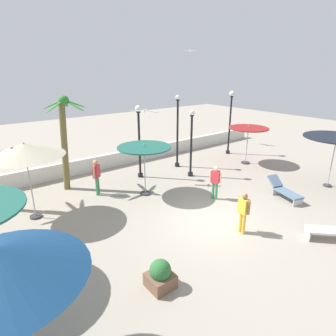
{
  "coord_description": "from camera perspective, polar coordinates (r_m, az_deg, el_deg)",
  "views": [
    {
      "loc": [
        -7.56,
        -6.75,
        5.73
      ],
      "look_at": [
        0.0,
        2.96,
        1.4
      ],
      "focal_mm": 30.35,
      "sensor_mm": 36.0,
      "label": 1
    }
  ],
  "objects": [
    {
      "name": "lamp_post_0",
      "position": [
        16.97,
        1.92,
        7.55
      ],
      "size": [
        0.28,
        0.28,
        4.3
      ],
      "color": "black",
      "rests_on": "ground_plane"
    },
    {
      "name": "lamp_post_1",
      "position": [
        15.49,
        4.69,
        5.26
      ],
      "size": [
        0.29,
        0.29,
        3.68
      ],
      "color": "black",
      "rests_on": "ground_plane"
    },
    {
      "name": "seagull_1",
      "position": [
        22.94,
        4.55,
        22.44
      ],
      "size": [
        0.5,
        1.14,
        0.14
      ],
      "color": "white"
    },
    {
      "name": "guest_0",
      "position": [
        10.62,
        14.92,
        -8.02
      ],
      "size": [
        0.27,
        0.56,
        1.59
      ],
      "color": "gold",
      "rests_on": "ground_plane"
    },
    {
      "name": "seagull_0",
      "position": [
        14.32,
        -4.84,
        11.33
      ],
      "size": [
        1.09,
        1.08,
        0.16
      ],
      "color": "white"
    },
    {
      "name": "patio_umbrella_2",
      "position": [
        11.92,
        -26.87,
        3.24
      ],
      "size": [
        2.91,
        2.91,
        3.14
      ],
      "color": "#333338",
      "rests_on": "ground_plane"
    },
    {
      "name": "patio_umbrella_3",
      "position": [
        13.05,
        -4.8,
        3.62
      ],
      "size": [
        2.47,
        2.47,
        2.5
      ],
      "color": "#333338",
      "rests_on": "ground_plane"
    },
    {
      "name": "guest_2",
      "position": [
        13.72,
        -14.17,
        -1.12
      ],
      "size": [
        0.44,
        0.42,
        1.74
      ],
      "color": "#3F8C59",
      "rests_on": "ground_plane"
    },
    {
      "name": "lamp_post_3",
      "position": [
        15.28,
        -5.82,
        6.42
      ],
      "size": [
        0.34,
        0.34,
        3.93
      ],
      "color": "black",
      "rests_on": "ground_plane"
    },
    {
      "name": "boundary_wall",
      "position": [
        17.79,
        -10.94,
        1.65
      ],
      "size": [
        25.2,
        0.3,
        0.83
      ],
      "primitive_type": "cube",
      "color": "silver",
      "rests_on": "ground_plane"
    },
    {
      "name": "guest_1",
      "position": [
        13.06,
        9.5,
        -2.29
      ],
      "size": [
        0.36,
        0.52,
        1.6
      ],
      "color": "#3F8C59",
      "rests_on": "ground_plane"
    },
    {
      "name": "lounge_chair_0",
      "position": [
        14.26,
        22.28,
        -4.11
      ],
      "size": [
        1.06,
        1.96,
        0.84
      ],
      "color": "#B7B7BC",
      "rests_on": "ground_plane"
    },
    {
      "name": "lounge_chair_1",
      "position": [
        11.71,
        30.5,
        -10.61
      ],
      "size": [
        1.69,
        1.7,
        0.82
      ],
      "color": "#B7B7BC",
      "rests_on": "ground_plane"
    },
    {
      "name": "palm_tree_1",
      "position": [
        14.46,
        -20.1,
        6.61
      ],
      "size": [
        2.15,
        2.07,
        4.57
      ],
      "color": "brown",
      "rests_on": "ground_plane"
    },
    {
      "name": "planter",
      "position": [
        8.3,
        -1.55,
        -20.71
      ],
      "size": [
        0.7,
        0.7,
        0.85
      ],
      "color": "brown",
      "rests_on": "ground_plane"
    },
    {
      "name": "ground_plane",
      "position": [
        11.64,
        9.13,
        -10.37
      ],
      "size": [
        56.0,
        56.0,
        0.0
      ],
      "primitive_type": "plane",
      "color": "#9E9384"
    },
    {
      "name": "lamp_post_2",
      "position": [
        20.13,
        12.41,
        10.07
      ],
      "size": [
        0.36,
        0.36,
        4.32
      ],
      "color": "black",
      "rests_on": "ground_plane"
    },
    {
      "name": "patio_umbrella_4",
      "position": [
        18.26,
        15.84,
        7.27
      ],
      "size": [
        2.43,
        2.43,
        2.42
      ],
      "color": "#333338",
      "rests_on": "ground_plane"
    }
  ]
}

